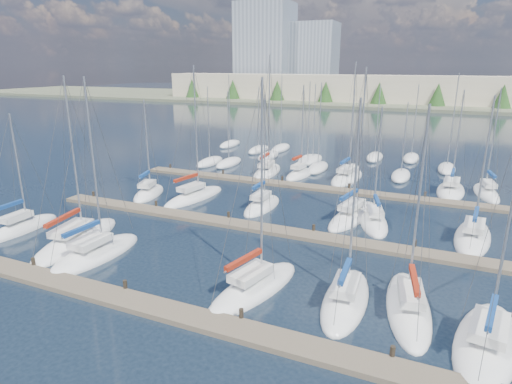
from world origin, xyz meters
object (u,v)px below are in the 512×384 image
at_px(sailboat_o, 299,174).
at_px(sailboat_b, 77,240).
at_px(sailboat_e, 346,299).
at_px(sailboat_m, 473,237).
at_px(sailboat_h, 149,193).
at_px(sailboat_q, 451,191).
at_px(sailboat_k, 353,215).
at_px(sailboat_d, 255,287).
at_px(sailboat_f, 408,307).
at_px(sailboat_i, 194,197).
at_px(sailboat_n, 267,172).
at_px(sailboat_j, 262,206).
at_px(sailboat_g, 487,343).
at_px(sailboat_l, 374,222).
at_px(sailboat_p, 347,177).
at_px(sailboat_a, 22,228).
at_px(sailboat_r, 486,193).
at_px(sailboat_c, 96,254).

relative_size(sailboat_o, sailboat_b, 0.88).
bearing_deg(sailboat_e, sailboat_b, 176.48).
height_order(sailboat_m, sailboat_h, sailboat_m).
bearing_deg(sailboat_q, sailboat_k, -120.75).
bearing_deg(sailboat_d, sailboat_q, 81.99).
bearing_deg(sailboat_f, sailboat_h, 146.37).
relative_size(sailboat_m, sailboat_d, 0.89).
xyz_separation_m(sailboat_q, sailboat_f, (-2.18, -26.89, 0.01)).
xyz_separation_m(sailboat_e, sailboat_h, (-24.39, 13.09, -0.00)).
bearing_deg(sailboat_i, sailboat_n, 86.84).
distance_m(sailboat_e, sailboat_m, 15.60).
distance_m(sailboat_j, sailboat_b, 17.24).
bearing_deg(sailboat_h, sailboat_m, -14.67).
distance_m(sailboat_g, sailboat_l, 17.22).
bearing_deg(sailboat_b, sailboat_p, 50.96).
bearing_deg(sailboat_l, sailboat_b, -162.54).
xyz_separation_m(sailboat_h, sailboat_a, (-3.59, -12.79, 0.00)).
bearing_deg(sailboat_h, sailboat_e, -44.06).
bearing_deg(sailboat_e, sailboat_m, 59.08).
height_order(sailboat_r, sailboat_n, sailboat_n).
bearing_deg(sailboat_i, sailboat_c, -77.53).
height_order(sailboat_k, sailboat_f, sailboat_k).
bearing_deg(sailboat_g, sailboat_e, 179.69).
xyz_separation_m(sailboat_b, sailboat_n, (5.41, 26.97, 0.03)).
bearing_deg(sailboat_e, sailboat_n, 118.13).
xyz_separation_m(sailboat_g, sailboat_h, (-31.84, 14.37, 0.00)).
bearing_deg(sailboat_l, sailboat_p, 95.37).
xyz_separation_m(sailboat_m, sailboat_h, (-31.77, -0.65, 0.01)).
bearing_deg(sailboat_d, sailboat_n, 124.43).
height_order(sailboat_g, sailboat_a, sailboat_g).
bearing_deg(sailboat_a, sailboat_e, -2.49).
distance_m(sailboat_o, sailboat_d, 29.22).
bearing_deg(sailboat_g, sailboat_r, 95.88).
relative_size(sailboat_i, sailboat_e, 1.13).
bearing_deg(sailboat_p, sailboat_h, -134.86).
bearing_deg(sailboat_r, sailboat_m, -106.95).
bearing_deg(sailboat_p, sailboat_q, -0.44).
bearing_deg(sailboat_b, sailboat_m, 14.63).
distance_m(sailboat_i, sailboat_p, 19.59).
height_order(sailboat_e, sailboat_n, sailboat_n).
xyz_separation_m(sailboat_j, sailboat_c, (-6.95, -15.24, -0.01)).
height_order(sailboat_r, sailboat_p, sailboat_p).
bearing_deg(sailboat_q, sailboat_r, 11.96).
bearing_deg(sailboat_m, sailboat_d, -125.62).
relative_size(sailboat_j, sailboat_p, 0.80).
distance_m(sailboat_g, sailboat_f, 4.36).
xyz_separation_m(sailboat_q, sailboat_e, (-5.69, -27.49, 0.01)).
xyz_separation_m(sailboat_m, sailboat_d, (-12.93, -14.66, 0.01)).
bearing_deg(sailboat_k, sailboat_c, -123.63).
xyz_separation_m(sailboat_r, sailboat_k, (-11.87, -13.08, -0.01)).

